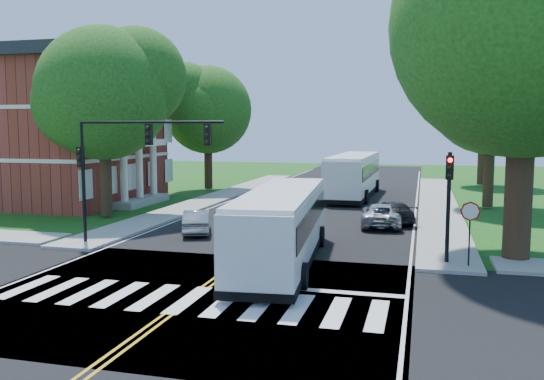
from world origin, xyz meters
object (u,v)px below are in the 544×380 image
(signal_nw, at_px, (127,153))
(suv, at_px, (381,215))
(bus_lead, at_px, (282,225))
(hatchback, at_px, (197,222))
(bus_follow, at_px, (354,175))
(dark_sedan, at_px, (392,212))
(signal_ne, at_px, (449,192))

(signal_nw, distance_m, suv, 14.36)
(bus_lead, xyz_separation_m, hatchback, (-5.89, 5.43, -0.97))
(hatchback, distance_m, suv, 10.24)
(bus_follow, height_order, hatchback, bus_follow)
(signal_nw, bearing_deg, hatchback, 66.87)
(bus_follow, relative_size, hatchback, 3.45)
(signal_nw, distance_m, bus_follow, 23.35)
(signal_nw, bearing_deg, bus_lead, -10.62)
(hatchback, height_order, suv, suv)
(hatchback, xyz_separation_m, dark_sedan, (9.65, 6.05, 0.00))
(signal_ne, xyz_separation_m, bus_follow, (-6.29, 21.86, -1.19))
(bus_lead, bearing_deg, hatchback, -47.83)
(signal_ne, bearing_deg, signal_nw, -179.95)
(signal_ne, bearing_deg, hatchback, 162.09)
(bus_follow, distance_m, suv, 13.62)
(signal_ne, height_order, hatchback, signal_ne)
(signal_nw, bearing_deg, dark_sedan, 41.48)
(signal_nw, bearing_deg, suv, 38.60)
(signal_ne, bearing_deg, bus_follow, 106.06)
(dark_sedan, bearing_deg, suv, 48.33)
(signal_ne, distance_m, bus_follow, 22.78)
(signal_ne, xyz_separation_m, dark_sedan, (-2.69, 10.04, -2.33))
(signal_nw, xyz_separation_m, signal_ne, (14.06, 0.01, -1.41))
(bus_lead, bearing_deg, bus_follow, -95.59)
(bus_follow, bearing_deg, signal_nw, 71.51)
(bus_follow, xyz_separation_m, hatchback, (-6.05, -17.87, -1.15))
(signal_nw, height_order, bus_follow, signal_nw)
(bus_follow, bearing_deg, dark_sedan, 107.99)
(bus_follow, bearing_deg, bus_lead, 90.66)
(signal_ne, height_order, dark_sedan, signal_ne)
(bus_lead, height_order, suv, bus_lead)
(signal_ne, relative_size, suv, 0.96)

